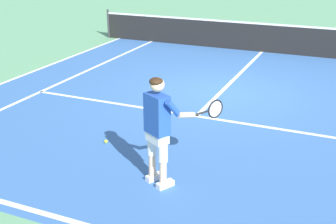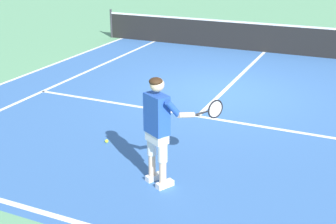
% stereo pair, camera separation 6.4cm
% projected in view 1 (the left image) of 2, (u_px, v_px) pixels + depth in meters
% --- Properties ---
extents(ground_plane, '(80.00, 80.00, 0.00)m').
position_uv_depth(ground_plane, '(220.00, 93.00, 10.94)').
color(ground_plane, '#609E70').
extents(court_inner_surface, '(10.98, 11.05, 0.00)m').
position_uv_depth(court_inner_surface, '(212.00, 101.00, 10.40)').
color(court_inner_surface, '#3866A8').
rests_on(court_inner_surface, ground).
extents(line_service, '(8.23, 0.10, 0.01)m').
position_uv_depth(line_service, '(197.00, 116.00, 9.48)').
color(line_service, white).
rests_on(line_service, ground).
extents(line_centre_service, '(0.10, 6.40, 0.01)m').
position_uv_depth(line_centre_service, '(236.00, 77.00, 12.22)').
color(line_centre_service, white).
rests_on(line_centre_service, ground).
extents(line_singles_left, '(0.10, 10.65, 0.01)m').
position_uv_depth(line_singles_left, '(66.00, 80.00, 11.93)').
color(line_singles_left, white).
rests_on(line_singles_left, ground).
extents(line_doubles_left, '(0.10, 10.65, 0.01)m').
position_uv_depth(line_doubles_left, '(26.00, 74.00, 12.45)').
color(line_doubles_left, white).
rests_on(line_doubles_left, ground).
extents(tennis_net, '(11.96, 0.08, 1.07)m').
position_uv_depth(tennis_net, '(263.00, 37.00, 14.78)').
color(tennis_net, '#333338').
rests_on(tennis_net, ground).
extents(tennis_player, '(1.03, 0.91, 1.71)m').
position_uv_depth(tennis_player, '(159.00, 125.00, 6.50)').
color(tennis_player, white).
rests_on(tennis_player, ground).
extents(tennis_ball_near_feet, '(0.07, 0.07, 0.07)m').
position_uv_depth(tennis_ball_near_feet, '(106.00, 141.00, 8.22)').
color(tennis_ball_near_feet, '#CCE02D').
rests_on(tennis_ball_near_feet, ground).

